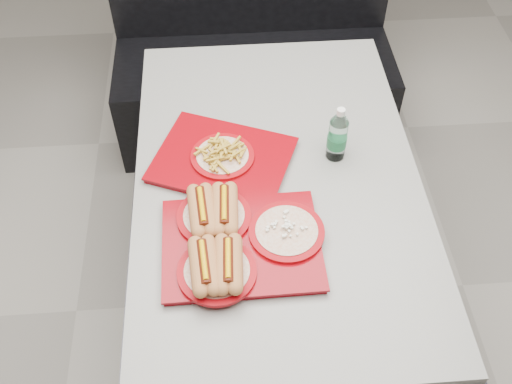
{
  "coord_description": "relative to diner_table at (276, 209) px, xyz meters",
  "views": [
    {
      "loc": [
        -0.16,
        -1.25,
        2.16
      ],
      "look_at": [
        -0.08,
        -0.13,
        0.83
      ],
      "focal_mm": 42.0,
      "sensor_mm": 36.0,
      "label": 1
    }
  ],
  "objects": [
    {
      "name": "tray_near",
      "position": [
        -0.15,
        -0.26,
        0.2
      ],
      "size": [
        0.47,
        0.41,
        0.1
      ],
      "rotation": [
        0.0,
        0.0,
        0.01
      ],
      "color": "maroon",
      "rests_on": "diner_table"
    },
    {
      "name": "booth_bench",
      "position": [
        0.0,
        1.09,
        -0.18
      ],
      "size": [
        1.3,
        0.57,
        1.35
      ],
      "color": "black",
      "rests_on": "ground"
    },
    {
      "name": "ground",
      "position": [
        0.0,
        0.0,
        -0.58
      ],
      "size": [
        6.0,
        6.0,
        0.0
      ],
      "primitive_type": "plane",
      "color": "gray",
      "rests_on": "ground"
    },
    {
      "name": "tray_far",
      "position": [
        -0.17,
        0.07,
        0.19
      ],
      "size": [
        0.51,
        0.46,
        0.08
      ],
      "rotation": [
        0.0,
        0.0,
        -0.39
      ],
      "color": "maroon",
      "rests_on": "diner_table"
    },
    {
      "name": "diner_table",
      "position": [
        0.0,
        0.0,
        0.0
      ],
      "size": [
        0.92,
        1.42,
        0.75
      ],
      "color": "black",
      "rests_on": "ground"
    },
    {
      "name": "water_bottle",
      "position": [
        0.2,
        0.08,
        0.25
      ],
      "size": [
        0.06,
        0.06,
        0.2
      ],
      "rotation": [
        0.0,
        0.0,
        0.03
      ],
      "color": "silver",
      "rests_on": "diner_table"
    }
  ]
}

